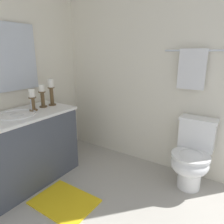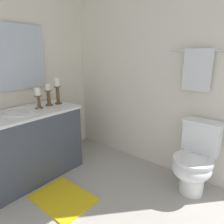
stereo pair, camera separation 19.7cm
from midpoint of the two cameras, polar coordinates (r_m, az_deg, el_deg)
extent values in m
cube|color=#B2ADA3|center=(2.12, -11.51, -26.65)|extent=(2.40, 2.52, 0.02)
cube|color=silver|center=(2.60, 7.12, 11.78)|extent=(2.40, 0.04, 2.45)
cube|color=#474C56|center=(2.52, -25.97, -9.78)|extent=(0.55, 1.17, 0.77)
cube|color=white|center=(2.39, -27.14, -1.09)|extent=(0.58, 1.20, 0.03)
ellipsoid|color=white|center=(2.40, -27.04, -1.88)|extent=(0.38, 0.30, 0.11)
torus|color=white|center=(2.38, -27.20, -0.66)|extent=(0.40, 0.40, 0.02)
cylinder|color=silver|center=(2.46, -23.61, 1.87)|extent=(0.02, 0.02, 0.14)
cylinder|color=brown|center=(2.65, -18.31, 1.95)|extent=(0.09, 0.09, 0.01)
cylinder|color=brown|center=(2.63, -18.50, 4.04)|extent=(0.04, 0.04, 0.21)
cylinder|color=brown|center=(2.61, -18.71, 6.42)|extent=(0.08, 0.08, 0.01)
cylinder|color=white|center=(2.60, -18.82, 7.63)|extent=(0.06, 0.06, 0.10)
cylinder|color=brown|center=(2.59, -20.64, 1.41)|extent=(0.09, 0.09, 0.01)
cylinder|color=brown|center=(2.58, -20.82, 3.18)|extent=(0.04, 0.04, 0.18)
cylinder|color=brown|center=(2.56, -21.03, 5.24)|extent=(0.08, 0.08, 0.01)
cylinder|color=white|center=(2.55, -21.14, 6.24)|extent=(0.06, 0.06, 0.08)
cylinder|color=brown|center=(2.48, -23.14, 0.50)|extent=(0.09, 0.09, 0.01)
cylinder|color=brown|center=(2.47, -23.30, 1.94)|extent=(0.04, 0.04, 0.14)
cylinder|color=brown|center=(2.45, -23.50, 3.68)|extent=(0.08, 0.08, 0.01)
cylinder|color=white|center=(2.44, -23.63, 4.83)|extent=(0.06, 0.06, 0.09)
cylinder|color=white|center=(2.46, 18.36, -17.46)|extent=(0.24, 0.24, 0.18)
ellipsoid|color=white|center=(2.30, 18.54, -13.29)|extent=(0.38, 0.46, 0.24)
cylinder|color=white|center=(2.26, 18.72, -11.52)|extent=(0.39, 0.39, 0.03)
cube|color=white|center=(2.39, 20.46, -5.92)|extent=(0.36, 0.17, 0.32)
cube|color=white|center=(2.34, 20.87, -1.93)|extent=(0.38, 0.19, 0.03)
cylinder|color=silver|center=(2.33, 19.61, 15.83)|extent=(0.62, 0.02, 0.02)
cube|color=white|center=(2.32, 19.05, 11.14)|extent=(0.28, 0.03, 0.42)
cube|color=yellow|center=(2.27, -15.75, -22.96)|extent=(0.60, 0.44, 0.02)
camera|label=1|loc=(0.10, -92.80, -0.81)|focal=32.86mm
camera|label=2|loc=(0.10, 87.20, 0.81)|focal=32.86mm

